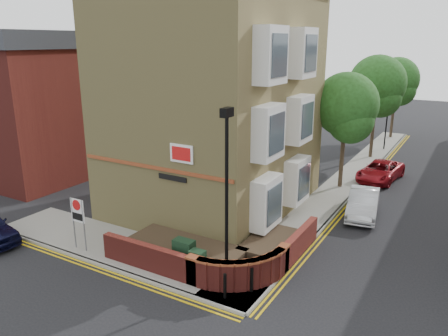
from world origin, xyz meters
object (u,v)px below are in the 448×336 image
utility_cabinet_large (184,255)px  silver_car_near (363,203)px  zone_sign (78,215)px  lamppost (227,199)px

utility_cabinet_large → silver_car_near: 10.13m
utility_cabinet_large → zone_sign: zone_sign is taller
utility_cabinet_large → zone_sign: size_ratio=0.55×
zone_sign → utility_cabinet_large: bearing=9.7°
utility_cabinet_large → zone_sign: bearing=-170.3°
silver_car_near → zone_sign: bearing=-142.0°
lamppost → silver_car_near: size_ratio=1.58×
lamppost → zone_sign: bearing=-173.9°
lamppost → zone_sign: lamppost is taller
lamppost → utility_cabinet_large: bearing=177.0°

